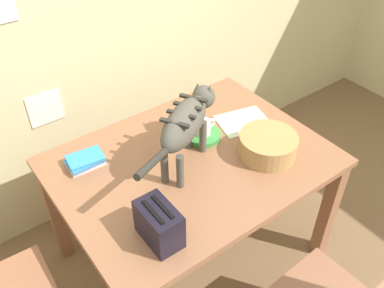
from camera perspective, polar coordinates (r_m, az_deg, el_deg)
name	(u,v)px	position (r m, az deg, el deg)	size (l,w,h in m)	color
wall_rear	(113,5)	(2.42, -10.65, 17.93)	(5.28, 0.11, 2.50)	beige
dining_table	(192,172)	(2.15, 0.00, -3.77)	(1.32, 0.99, 0.73)	#956142
cat	(186,122)	(1.92, -0.76, 2.97)	(0.64, 0.41, 0.34)	#504D41
saucer_bowl	(203,135)	(2.22, 1.48, 1.19)	(0.19, 0.19, 0.03)	green
coffee_mug	(204,127)	(2.19, 1.57, 2.30)	(0.12, 0.08, 0.08)	white
magazine	(243,122)	(2.35, 6.94, 3.02)	(0.27, 0.22, 0.01)	beige
book_stack	(85,161)	(2.11, -14.22, -2.23)	(0.18, 0.14, 0.05)	silver
wicker_basket	(268,145)	(2.12, 10.18, -0.14)	(0.29, 0.29, 0.11)	tan
toaster	(159,224)	(1.70, -4.47, -10.72)	(0.12, 0.20, 0.18)	black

